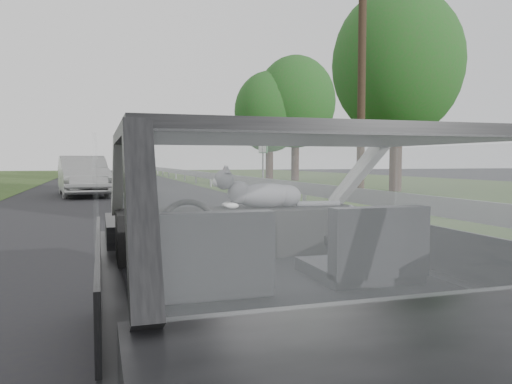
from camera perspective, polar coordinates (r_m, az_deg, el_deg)
subject_car at (r=2.71m, az=2.01°, el=-8.90°), size 1.80×4.00×1.45m
dashboard at (r=3.27m, az=-1.63°, el=-4.51°), size 1.58×0.45×0.30m
driver_seat at (r=2.30m, az=-5.06°, el=-7.23°), size 0.50×0.72×0.42m
passenger_seat at (r=2.59m, az=12.63°, el=-6.09°), size 0.50×0.72×0.42m
steering_wheel at (r=2.89m, az=-7.70°, el=-4.21°), size 0.36×0.36×0.04m
cat at (r=3.31m, az=1.14°, el=-0.21°), size 0.63×0.21×0.28m
guardrail at (r=13.55m, az=5.11°, el=0.47°), size 0.05×90.00×0.32m
other_car at (r=19.85m, az=-19.16°, el=1.77°), size 2.34×4.76×1.51m
highway_sign at (r=22.59m, az=0.80°, el=3.02°), size 0.19×0.88×2.19m
utility_pole at (r=18.49m, az=11.99°, el=12.99°), size 0.36×0.36×8.73m
tree_1 at (r=22.40m, az=15.79°, el=10.77°), size 6.81×6.81×8.34m
tree_2 at (r=33.10m, az=1.54°, el=7.35°), size 5.23×5.23×6.99m
tree_3 at (r=33.54m, az=4.51°, el=8.19°), size 6.59×6.59×8.03m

